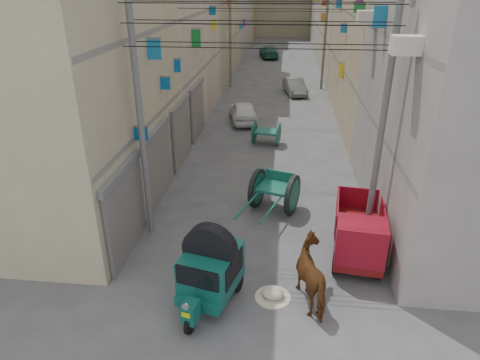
# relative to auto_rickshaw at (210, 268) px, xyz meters

# --- Properties ---
(shutters_left) EXTENTS (0.18, 14.40, 2.88)m
(shutters_left) POSITION_rel_auto_rickshaw_xyz_m (-2.95, 7.60, 0.46)
(shutters_left) COLOR #46454A
(shutters_left) RESTS_ON ground
(signboards) EXTENTS (8.22, 40.52, 5.67)m
(signboards) POSITION_rel_auto_rickshaw_xyz_m (0.96, 18.88, 2.40)
(signboards) COLOR red
(signboards) RESTS_ON ground
(utility_poles) EXTENTS (7.40, 22.20, 8.00)m
(utility_poles) POSITION_rel_auto_rickshaw_xyz_m (0.97, 14.22, 2.97)
(utility_poles) COLOR #5E5D60
(utility_poles) RESTS_ON ground
(overhead_cables) EXTENTS (7.40, 22.52, 1.12)m
(overhead_cables) POSITION_rel_auto_rickshaw_xyz_m (0.97, 11.62, 5.74)
(overhead_cables) COLOR black
(overhead_cables) RESTS_ON ground
(auto_rickshaw) EXTENTS (1.82, 2.57, 1.75)m
(auto_rickshaw) POSITION_rel_auto_rickshaw_xyz_m (0.00, 0.00, 0.00)
(auto_rickshaw) COLOR black
(auto_rickshaw) RESTS_ON ground
(tonga_cart) EXTENTS (2.21, 3.52, 1.49)m
(tonga_cart) POSITION_rel_auto_rickshaw_xyz_m (1.51, 5.19, -0.25)
(tonga_cart) COLOR black
(tonga_cart) RESTS_ON ground
(mini_truck) EXTENTS (1.78, 3.30, 1.78)m
(mini_truck) POSITION_rel_auto_rickshaw_xyz_m (4.13, 2.17, -0.18)
(mini_truck) COLOR black
(mini_truck) RESTS_ON ground
(second_cart) EXTENTS (1.53, 1.40, 1.19)m
(second_cart) POSITION_rel_auto_rickshaw_xyz_m (0.87, 12.21, -0.39)
(second_cart) COLOR #135545
(second_cart) RESTS_ON ground
(feed_sack) EXTENTS (0.61, 0.49, 0.31)m
(feed_sack) POSITION_rel_auto_rickshaw_xyz_m (1.65, 0.24, -0.88)
(feed_sack) COLOR beige
(feed_sack) RESTS_ON ground
(horse) EXTENTS (1.51, 2.16, 1.67)m
(horse) POSITION_rel_auto_rickshaw_xyz_m (2.75, 0.22, -0.19)
(horse) COLOR #622C17
(horse) RESTS_ON ground
(distant_car_white) EXTENTS (2.21, 3.90, 1.25)m
(distant_car_white) POSITION_rel_auto_rickshaw_xyz_m (-0.70, 15.97, -0.40)
(distant_car_white) COLOR white
(distant_car_white) RESTS_ON ground
(distant_car_grey) EXTENTS (1.97, 3.73, 1.17)m
(distant_car_grey) POSITION_rel_auto_rickshaw_xyz_m (2.46, 23.25, -0.45)
(distant_car_grey) COLOR #5A5F5D
(distant_car_grey) RESTS_ON ground
(distant_car_green) EXTENTS (2.48, 4.57, 1.26)m
(distant_car_green) POSITION_rel_auto_rickshaw_xyz_m (-0.21, 39.59, -0.40)
(distant_car_green) COLOR #1E5947
(distant_car_green) RESTS_ON ground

